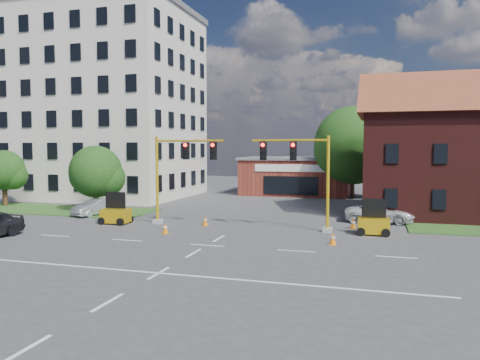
{
  "coord_description": "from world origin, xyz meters",
  "views": [
    {
      "loc": [
        9.0,
        -24.11,
        5.44
      ],
      "look_at": [
        -1.03,
        10.0,
        2.96
      ],
      "focal_mm": 35.0,
      "sensor_mm": 36.0,
      "label": 1
    }
  ],
  "objects": [
    {
      "name": "brick_shop",
      "position": [
        0.0,
        29.98,
        2.16
      ],
      "size": [
        12.4,
        8.4,
        4.3
      ],
      "color": "maroon",
      "rests_on": "ground"
    },
    {
      "name": "tree_nw_front",
      "position": [
        -13.77,
        10.58,
        3.23
      ],
      "size": [
        4.65,
        4.43,
        5.6
      ],
      "color": "#392814",
      "rests_on": "ground"
    },
    {
      "name": "tree_nw_rear",
      "position": [
        -23.81,
        11.08,
        3.22
      ],
      "size": [
        3.85,
        3.66,
        5.2
      ],
      "color": "#392814",
      "rests_on": "ground"
    },
    {
      "name": "office_block",
      "position": [
        -20.0,
        21.9,
        10.31
      ],
      "size": [
        18.4,
        15.4,
        20.6
      ],
      "color": "silver",
      "rests_on": "ground"
    },
    {
      "name": "cone_b",
      "position": [
        -2.39,
        6.04,
        0.34
      ],
      "size": [
        0.4,
        0.4,
        0.7
      ],
      "color": "orange",
      "rests_on": "ground"
    },
    {
      "name": "trailer_west",
      "position": [
        -8.83,
        5.09,
        0.68
      ],
      "size": [
        2.0,
        1.42,
        2.17
      ],
      "rotation": [
        0.0,
        0.0,
        0.08
      ],
      "color": "yellow",
      "rests_on": "ground"
    },
    {
      "name": "signal_mast_west",
      "position": [
        -4.36,
        6.0,
        3.92
      ],
      "size": [
        5.3,
        0.6,
        6.2
      ],
      "color": "#969690",
      "rests_on": "ground"
    },
    {
      "name": "lane_markings",
      "position": [
        0.0,
        -3.0,
        0.01
      ],
      "size": [
        60.0,
        36.0,
        0.01
      ],
      "primitive_type": null,
      "color": "white",
      "rests_on": "ground"
    },
    {
      "name": "cone_a",
      "position": [
        -3.77,
        2.57,
        0.34
      ],
      "size": [
        0.4,
        0.4,
        0.7
      ],
      "color": "orange",
      "rests_on": "ground"
    },
    {
      "name": "grass_verge_nw",
      "position": [
        -20.0,
        10.0,
        0.04
      ],
      "size": [
        22.0,
        6.0,
        0.08
      ],
      "primitive_type": "cube",
      "color": "#2B531F",
      "rests_on": "ground"
    },
    {
      "name": "signal_mast_east",
      "position": [
        4.36,
        6.0,
        3.92
      ],
      "size": [
        5.3,
        0.6,
        6.2
      ],
      "color": "#969690",
      "rests_on": "ground"
    },
    {
      "name": "tree_large",
      "position": [
        6.92,
        27.08,
        5.43
      ],
      "size": [
        8.74,
        8.33,
        9.82
      ],
      "color": "#392814",
      "rests_on": "ground"
    },
    {
      "name": "sedan_silver_front",
      "position": [
        -12.6,
        8.33,
        0.65
      ],
      "size": [
        2.51,
        4.16,
        1.29
      ],
      "primitive_type": "imported",
      "rotation": [
        0.0,
        0.0,
        -0.31
      ],
      "color": "#A8AAB0",
      "rests_on": "ground"
    },
    {
      "name": "pickup_white",
      "position": [
        9.2,
        10.97,
        0.68
      ],
      "size": [
        4.93,
        2.38,
        1.35
      ],
      "primitive_type": "imported",
      "rotation": [
        0.0,
        0.0,
        1.54
      ],
      "color": "silver",
      "rests_on": "ground"
    },
    {
      "name": "ground",
      "position": [
        0.0,
        0.0,
        0.0
      ],
      "size": [
        120.0,
        120.0,
        0.0
      ],
      "primitive_type": "plane",
      "color": "#3F4042",
      "rests_on": "ground"
    },
    {
      "name": "cone_c",
      "position": [
        6.7,
        2.1,
        0.34
      ],
      "size": [
        0.4,
        0.4,
        0.7
      ],
      "color": "orange",
      "rests_on": "ground"
    },
    {
      "name": "cone_d",
      "position": [
        7.52,
        7.82,
        0.34
      ],
      "size": [
        0.4,
        0.4,
        0.7
      ],
      "color": "orange",
      "rests_on": "ground"
    },
    {
      "name": "trailer_east",
      "position": [
        8.85,
        5.9,
        0.67
      ],
      "size": [
        1.94,
        1.34,
        2.15
      ],
      "rotation": [
        0.0,
        0.0,
        0.04
      ],
      "color": "yellow",
      "rests_on": "ground"
    }
  ]
}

